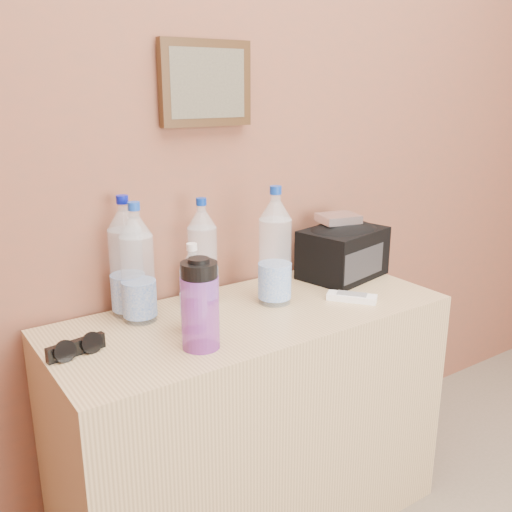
# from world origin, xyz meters

# --- Properties ---
(picture_frame) EXTENTS (0.30, 0.03, 0.25)m
(picture_frame) POSITION_xyz_m (-0.16, 1.98, 1.40)
(picture_frame) COLOR #382311
(picture_frame) RESTS_ON room_shell
(dresser) EXTENTS (1.20, 0.50, 0.75)m
(dresser) POSITION_xyz_m (-0.16, 1.73, 0.37)
(dresser) COLOR tan
(dresser) RESTS_ON ground
(pet_large_a) EXTENTS (0.09, 0.09, 0.34)m
(pet_large_a) POSITION_xyz_m (-0.46, 1.86, 0.90)
(pet_large_a) COLOR silver
(pet_large_a) RESTS_ON dresser
(pet_large_b) EXTENTS (0.10, 0.10, 0.35)m
(pet_large_b) POSITION_xyz_m (-0.47, 1.93, 0.90)
(pet_large_b) COLOR white
(pet_large_b) RESTS_ON dresser
(pet_large_c) EXTENTS (0.09, 0.09, 0.33)m
(pet_large_c) POSITION_xyz_m (-0.24, 1.89, 0.89)
(pet_large_c) COLOR silver
(pet_large_c) RESTS_ON dresser
(pet_large_d) EXTENTS (0.10, 0.10, 0.36)m
(pet_large_d) POSITION_xyz_m (-0.06, 1.76, 0.91)
(pet_large_d) COLOR white
(pet_large_d) RESTS_ON dresser
(pet_small) EXTENTS (0.07, 0.07, 0.25)m
(pet_small) POSITION_xyz_m (-0.36, 1.72, 0.86)
(pet_small) COLOR white
(pet_small) RESTS_ON dresser
(nalgene_bottle) EXTENTS (0.10, 0.10, 0.24)m
(nalgene_bottle) POSITION_xyz_m (-0.40, 1.61, 0.87)
(nalgene_bottle) COLOR purple
(nalgene_bottle) RESTS_ON dresser
(sunglasses) EXTENTS (0.16, 0.08, 0.04)m
(sunglasses) POSITION_xyz_m (-0.68, 1.75, 0.77)
(sunglasses) COLOR black
(sunglasses) RESTS_ON dresser
(ac_remote) EXTENTS (0.13, 0.15, 0.02)m
(ac_remote) POSITION_xyz_m (0.15, 1.64, 0.76)
(ac_remote) COLOR #EBEDCE
(ac_remote) RESTS_ON dresser
(toiletry_bag) EXTENTS (0.32, 0.26, 0.19)m
(toiletry_bag) POSITION_xyz_m (0.29, 1.83, 0.84)
(toiletry_bag) COLOR black
(toiletry_bag) RESTS_ON dresser
(foil_packet) EXTENTS (0.15, 0.13, 0.03)m
(foil_packet) POSITION_xyz_m (0.28, 1.85, 0.96)
(foil_packet) COLOR silver
(foil_packet) RESTS_ON toiletry_bag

